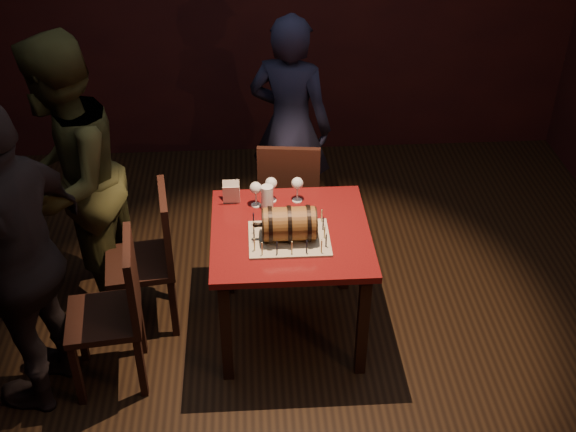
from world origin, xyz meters
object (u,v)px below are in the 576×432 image
at_px(pub_table, 290,246).
at_px(wine_glass_mid, 271,184).
at_px(pint_of_ale, 267,198).
at_px(wine_glass_right, 297,184).
at_px(person_back, 290,127).
at_px(wine_glass_left, 256,189).
at_px(person_left_front, 20,260).
at_px(chair_back, 289,194).
at_px(person_left_rear, 69,181).
at_px(barrel_cake, 289,224).
at_px(chair_left_front, 117,306).
at_px(chair_left_rear, 152,252).

relative_size(pub_table, wine_glass_mid, 5.59).
relative_size(wine_glass_mid, pint_of_ale, 1.07).
xyz_separation_m(wine_glass_right, person_back, (0.01, 0.86, -0.06)).
bearing_deg(person_back, wine_glass_right, 110.86).
bearing_deg(wine_glass_left, person_left_front, -151.47).
xyz_separation_m(pub_table, chair_back, (0.04, 0.73, -0.12)).
height_order(wine_glass_left, person_left_rear, person_left_rear).
relative_size(wine_glass_right, pint_of_ale, 1.07).
bearing_deg(wine_glass_right, pub_table, -101.21).
xyz_separation_m(barrel_cake, wine_glass_mid, (-0.08, 0.40, 0.01)).
distance_m(chair_back, person_left_front, 1.85).
height_order(pub_table, wine_glass_right, wine_glass_right).
xyz_separation_m(barrel_cake, person_back, (0.09, 1.25, -0.05)).
distance_m(wine_glass_left, chair_left_front, 1.03).
relative_size(person_back, person_left_front, 0.89).
bearing_deg(wine_glass_mid, person_back, 78.83).
height_order(pint_of_ale, chair_left_rear, chair_left_rear).
xyz_separation_m(pub_table, barrel_cake, (-0.01, -0.09, 0.22)).
bearing_deg(person_left_front, wine_glass_left, 136.54).
relative_size(barrel_cake, person_left_front, 0.19).
bearing_deg(person_back, person_left_rear, 51.77).
xyz_separation_m(chair_back, person_left_front, (-1.43, -1.12, 0.38)).
distance_m(pint_of_ale, chair_left_front, 1.05).
xyz_separation_m(wine_glass_right, chair_left_front, (-1.02, -0.63, -0.35)).
relative_size(pint_of_ale, chair_left_rear, 0.16).
relative_size(chair_back, person_left_front, 0.52).
bearing_deg(wine_glass_left, chair_left_rear, -169.02).
distance_m(wine_glass_right, person_left_front, 1.60).
bearing_deg(person_left_front, barrel_cake, 120.32).
xyz_separation_m(chair_left_front, person_left_rear, (-0.33, 0.70, 0.37)).
bearing_deg(person_left_rear, chair_left_front, 36.51).
bearing_deg(barrel_cake, wine_glass_right, 79.36).
distance_m(wine_glass_right, chair_left_rear, 0.96).
relative_size(wine_glass_right, chair_left_rear, 0.17).
relative_size(wine_glass_right, person_left_front, 0.09).
relative_size(pint_of_ale, chair_back, 0.16).
distance_m(pub_table, wine_glass_left, 0.40).
bearing_deg(wine_glass_left, pint_of_ale, -25.50).
distance_m(chair_back, person_back, 0.51).
distance_m(wine_glass_mid, person_back, 0.87).
bearing_deg(chair_back, wine_glass_left, -116.07).
relative_size(wine_glass_right, chair_back, 0.17).
bearing_deg(person_left_front, pub_table, 123.52).
relative_size(wine_glass_left, chair_left_rear, 0.17).
xyz_separation_m(pub_table, chair_left_front, (-0.96, -0.33, -0.12)).
height_order(barrel_cake, person_back, person_back).
height_order(barrel_cake, chair_left_rear, barrel_cake).
bearing_deg(person_back, person_left_front, 68.34).
xyz_separation_m(wine_glass_left, person_left_front, (-1.20, -0.65, 0.03)).
distance_m(wine_glass_left, chair_back, 0.62).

